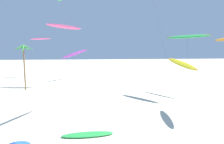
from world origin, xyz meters
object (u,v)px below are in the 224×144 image
flying_kite_2 (182,64)px  flying_kite_4 (75,54)px  palm_tree_4 (23,52)px  grounded_kite_0 (88,134)px  flying_kite_8 (187,36)px  flying_kite_5 (63,27)px  flying_kite_3 (40,39)px

flying_kite_2 → flying_kite_4: size_ratio=0.99×
palm_tree_4 → flying_kite_4: 15.84m
palm_tree_4 → grounded_kite_0: palm_tree_4 is taller
flying_kite_8 → flying_kite_4: bearing=135.2°
flying_kite_8 → grounded_kite_0: 25.37m
flying_kite_2 → grounded_kite_0: 25.17m
flying_kite_8 → palm_tree_4: bearing=163.6°
flying_kite_8 → grounded_kite_0: size_ratio=2.15×
flying_kite_4 → flying_kite_5: 11.35m
flying_kite_4 → palm_tree_4: bearing=-128.4°
flying_kite_8 → grounded_kite_0: flying_kite_8 is taller
flying_kite_3 → grounded_kite_0: (15.31, -43.38, -11.77)m
flying_kite_5 → flying_kite_8: 26.97m
palm_tree_4 → flying_kite_8: (31.71, -9.30, 2.89)m
flying_kite_5 → flying_kite_8: bearing=-28.0°
flying_kite_8 → grounded_kite_0: bearing=-140.9°
flying_kite_3 → flying_kite_5: (9.38, -16.38, 2.09)m
flying_kite_2 → grounded_kite_0: (-18.02, -16.58, -5.86)m
palm_tree_4 → flying_kite_4: (9.82, 12.41, -0.75)m
flying_kite_3 → grounded_kite_0: size_ratio=2.27×
flying_kite_5 → grounded_kite_0: size_ratio=2.77×
flying_kite_2 → flying_kite_8: size_ratio=0.78×
palm_tree_4 → flying_kite_8: size_ratio=0.84×
flying_kite_5 → flying_kite_8: (23.68, -12.59, -2.86)m
flying_kite_8 → flying_kite_2: bearing=82.7°
flying_kite_2 → flying_kite_5: size_ratio=0.60×
flying_kite_5 → flying_kite_2: bearing=-23.5°
flying_kite_4 → flying_kite_8: flying_kite_8 is taller
flying_kite_3 → grounded_kite_0: 47.49m
flying_kite_3 → flying_kite_8: 43.96m
palm_tree_4 → flying_kite_3: (-1.35, 19.66, 3.67)m
flying_kite_5 → flying_kite_8: flying_kite_5 is taller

